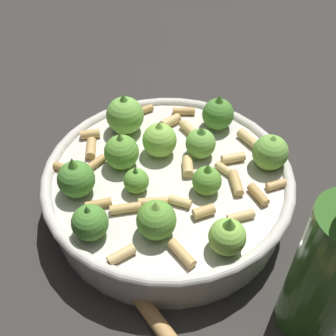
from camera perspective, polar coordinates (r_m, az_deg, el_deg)
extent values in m
plane|color=#2D2B28|center=(0.53, 0.00, -5.05)|extent=(2.40, 2.40, 0.00)
cylinder|color=beige|center=(0.50, 0.00, -3.03)|extent=(0.28, 0.28, 0.06)
torus|color=beige|center=(0.48, 0.00, -0.84)|extent=(0.29, 0.29, 0.01)
sphere|color=#609E38|center=(0.41, -1.60, -7.11)|extent=(0.04, 0.04, 0.04)
cone|color=#8CC64C|center=(0.40, -1.66, -5.40)|extent=(0.02, 0.02, 0.01)
sphere|color=#4C8933|center=(0.42, -10.64, -7.35)|extent=(0.04, 0.04, 0.04)
cone|color=#4C8933|center=(0.41, -10.98, -5.78)|extent=(0.01, 0.01, 0.01)
sphere|color=#75B247|center=(0.50, 4.48, 3.35)|extent=(0.04, 0.04, 0.04)
cone|color=#4C8933|center=(0.48, 4.60, 4.94)|extent=(0.02, 0.02, 0.01)
sphere|color=#609E38|center=(0.46, -4.37, -1.78)|extent=(0.03, 0.03, 0.03)
cone|color=#4C8933|center=(0.45, -4.47, -0.48)|extent=(0.01, 0.01, 0.01)
sphere|color=#4C8933|center=(0.54, 6.85, 7.33)|extent=(0.04, 0.04, 0.04)
cone|color=#4C8933|center=(0.53, 7.05, 9.13)|extent=(0.02, 0.02, 0.02)
sphere|color=#8CC64C|center=(0.50, -0.90, 3.88)|extent=(0.04, 0.04, 0.04)
cone|color=#8CC64C|center=(0.48, -0.93, 5.66)|extent=(0.02, 0.02, 0.02)
sphere|color=#4C8933|center=(0.46, -12.52, -1.10)|extent=(0.04, 0.04, 0.04)
cone|color=#609E38|center=(0.45, -12.94, 0.83)|extent=(0.02, 0.02, 0.02)
sphere|color=#75B247|center=(0.53, -5.90, 7.17)|extent=(0.05, 0.05, 0.05)
cone|color=#4C8933|center=(0.52, -6.09, 9.20)|extent=(0.02, 0.02, 0.02)
sphere|color=#75B247|center=(0.49, 13.81, 2.09)|extent=(0.04, 0.04, 0.04)
cone|color=#75B247|center=(0.48, 14.19, 3.73)|extent=(0.02, 0.02, 0.01)
sphere|color=#8CC64C|center=(0.41, 8.11, -9.29)|extent=(0.04, 0.04, 0.04)
cone|color=#609E38|center=(0.39, 8.40, -7.62)|extent=(0.02, 0.02, 0.02)
sphere|color=#609E38|center=(0.48, -6.38, 2.18)|extent=(0.04, 0.04, 0.04)
cone|color=#75B247|center=(0.47, -6.58, 4.05)|extent=(0.02, 0.02, 0.02)
sphere|color=#609E38|center=(0.46, 5.34, -1.75)|extent=(0.03, 0.03, 0.03)
cone|color=#609E38|center=(0.44, 5.49, -0.19)|extent=(0.01, 0.01, 0.02)
cylinder|color=tan|center=(0.45, 1.69, -4.60)|extent=(0.03, 0.02, 0.01)
cylinder|color=tan|center=(0.44, 9.93, -6.51)|extent=(0.03, 0.01, 0.01)
cylinder|color=tan|center=(0.44, 4.91, -5.94)|extent=(0.02, 0.01, 0.01)
cylinder|color=tan|center=(0.55, 0.36, 6.42)|extent=(0.03, 0.02, 0.01)
cylinder|color=tan|center=(0.47, 12.24, -3.59)|extent=(0.02, 0.03, 0.01)
cylinder|color=tan|center=(0.41, -6.41, -11.72)|extent=(0.03, 0.02, 0.01)
cylinder|color=tan|center=(0.49, 7.72, -0.15)|extent=(0.02, 0.02, 0.01)
cylinder|color=tan|center=(0.54, 2.79, 5.41)|extent=(0.02, 0.03, 0.01)
cylinder|color=tan|center=(0.45, -9.48, -4.89)|extent=(0.03, 0.01, 0.01)
cylinder|color=tan|center=(0.50, -13.90, -0.03)|extent=(0.03, 0.02, 0.01)
cylinder|color=tan|center=(0.45, -5.84, -5.49)|extent=(0.03, 0.01, 0.01)
cylinder|color=tan|center=(0.53, 11.00, 3.85)|extent=(0.02, 0.04, 0.01)
cylinder|color=tan|center=(0.57, -3.44, 7.91)|extent=(0.03, 0.02, 0.01)
cylinder|color=tan|center=(0.48, 2.86, -0.10)|extent=(0.02, 0.03, 0.01)
cylinder|color=tan|center=(0.57, 2.18, 7.77)|extent=(0.03, 0.02, 0.01)
cylinder|color=tan|center=(0.52, -10.49, 2.66)|extent=(0.02, 0.03, 0.01)
cylinder|color=tan|center=(0.47, 9.30, -2.01)|extent=(0.02, 0.03, 0.01)
cylinder|color=tan|center=(0.54, -10.61, 4.60)|extent=(0.02, 0.01, 0.01)
cylinder|color=tan|center=(0.41, 1.90, -11.62)|extent=(0.02, 0.03, 0.01)
cylinder|color=tan|center=(0.50, 8.71, 1.71)|extent=(0.03, 0.01, 0.01)
cylinder|color=tan|center=(0.45, -2.06, -4.68)|extent=(0.03, 0.02, 0.01)
cylinder|color=tan|center=(0.48, 14.56, -2.24)|extent=(0.02, 0.01, 0.01)
cylinder|color=tan|center=(0.50, -10.10, 0.51)|extent=(0.03, 0.03, 0.01)
cylinder|color=#336023|center=(0.40, 20.90, -13.56)|extent=(0.06, 0.06, 0.16)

